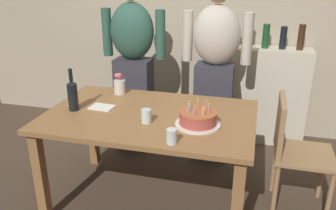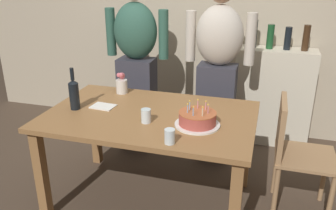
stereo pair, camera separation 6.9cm
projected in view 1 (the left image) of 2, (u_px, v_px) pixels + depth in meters
ground_plane at (151, 199)px, 2.80m from camera, size 10.00×10.00×0.00m
back_wall at (193, 10)px, 3.72m from camera, size 5.20×0.10×2.60m
dining_table at (150, 126)px, 2.56m from camera, size 1.50×0.96×0.74m
birthday_cake at (198, 119)px, 2.34m from camera, size 0.30×0.30×0.16m
water_glass_near at (172, 136)px, 2.10m from camera, size 0.06×0.06×0.09m
water_glass_far at (146, 116)px, 2.37m from camera, size 0.07×0.07×0.10m
wine_bottle at (73, 94)px, 2.56m from camera, size 0.07×0.07×0.32m
napkin_stack at (102, 107)px, 2.64m from camera, size 0.18×0.14×0.01m
flower_vase at (120, 85)px, 2.91m from camera, size 0.09×0.10×0.18m
person_man_bearded at (133, 64)px, 3.31m from camera, size 0.61×0.27×1.66m
person_woman_cardigan at (215, 69)px, 3.13m from camera, size 0.61×0.27×1.66m
dining_chair at (292, 146)px, 2.54m from camera, size 0.42×0.42×0.87m
shelf_cabinet at (268, 94)px, 3.61m from camera, size 0.76×0.30×1.25m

